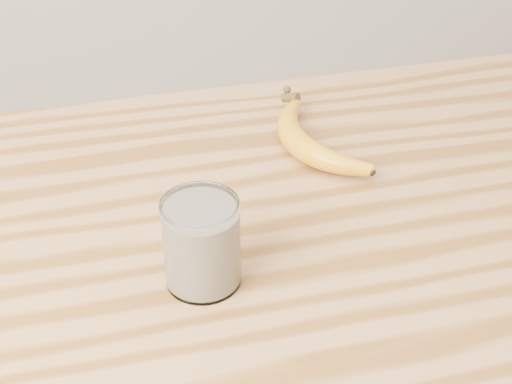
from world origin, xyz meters
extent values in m
cube|color=#A46F43|center=(0.00, 0.00, 0.88)|extent=(1.20, 0.80, 0.04)
cylinder|color=brown|center=(0.54, 0.34, 0.43)|extent=(0.06, 0.06, 0.86)
cylinder|color=white|center=(-0.13, -0.09, 0.96)|extent=(0.09, 0.09, 0.11)
torus|color=white|center=(-0.13, -0.09, 1.01)|extent=(0.09, 0.09, 0.00)
cylinder|color=beige|center=(-0.13, -0.09, 0.95)|extent=(0.08, 0.08, 0.10)
camera|label=1|loc=(-0.23, -0.72, 1.48)|focal=50.00mm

